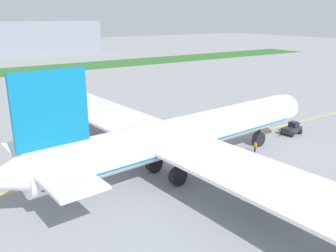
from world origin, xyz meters
name	(u,v)px	position (x,y,z in m)	size (l,w,h in m)	color
ground_plane	(172,164)	(0.00, 0.00, 0.00)	(600.00, 600.00, 0.00)	gray
apron_taxi_line	(159,156)	(0.00, 3.91, 0.00)	(280.00, 0.36, 0.01)	yellow
grass_median_strip	(17,71)	(0.00, 109.84, 0.05)	(320.00, 24.00, 0.10)	#2D6628
airliner_foreground	(181,136)	(-0.67, -3.00, 5.45)	(52.15, 83.72, 16.05)	white
pushback_tug	(292,129)	(26.41, -0.50, 1.03)	(5.74, 2.69, 2.26)	#26262B
ground_crew_wingwalker_port	(255,146)	(13.93, -3.18, 1.07)	(0.30, 0.62, 1.77)	black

